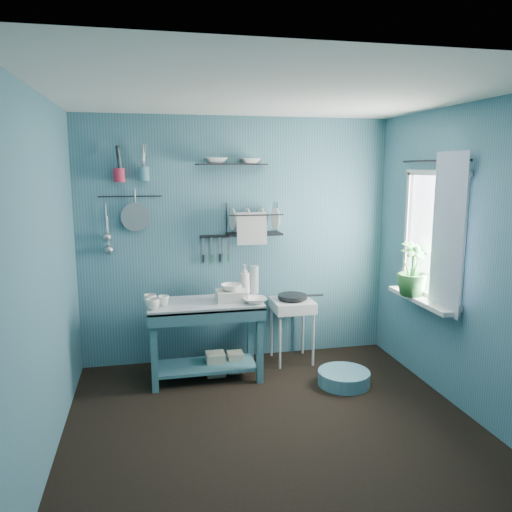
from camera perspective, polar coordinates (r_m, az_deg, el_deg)
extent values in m
plane|color=black|center=(4.14, 1.92, -18.71)|extent=(3.20, 3.20, 0.00)
plane|color=silver|center=(3.66, 2.16, 18.00)|extent=(3.20, 3.20, 0.00)
plane|color=#386573|center=(5.15, -2.08, 1.77)|extent=(3.20, 0.00, 3.20)
plane|color=#386573|center=(2.33, 11.24, -8.77)|extent=(3.20, 0.00, 3.20)
plane|color=#386573|center=(3.66, -23.04, -2.47)|extent=(0.00, 3.00, 3.00)
plane|color=#386573|center=(4.38, 22.78, -0.51)|extent=(0.00, 3.00, 3.00)
cube|color=#34646F|center=(4.83, -5.80, -9.54)|extent=(1.11, 0.63, 0.75)
imported|color=white|center=(4.53, -11.74, -5.42)|extent=(0.12, 0.12, 0.10)
imported|color=white|center=(4.62, -10.51, -5.07)|extent=(0.14, 0.14, 0.09)
imported|color=white|center=(4.68, -12.01, -4.91)|extent=(0.17, 0.17, 0.10)
cube|color=beige|center=(4.72, -2.84, -4.56)|extent=(0.28, 0.22, 0.10)
imported|color=white|center=(4.70, -2.85, -3.61)|extent=(0.20, 0.19, 0.06)
imported|color=beige|center=(4.93, -1.32, -2.70)|extent=(0.12, 0.12, 0.30)
cylinder|color=#A4AFB7|center=(4.98, -0.23, -2.71)|extent=(0.09, 0.09, 0.28)
imported|color=white|center=(4.64, -0.12, -5.11)|extent=(0.22, 0.22, 0.05)
cube|color=silver|center=(5.24, 4.13, -8.49)|extent=(0.47, 0.47, 0.65)
cylinder|color=black|center=(5.14, 4.19, -4.63)|extent=(0.30, 0.30, 0.03)
cube|color=black|center=(5.08, -4.67, 2.24)|extent=(0.32, 0.03, 0.03)
cube|color=black|center=(5.02, -0.21, 4.25)|extent=(0.58, 0.32, 0.32)
cube|color=black|center=(4.99, -2.80, 10.42)|extent=(0.71, 0.25, 0.01)
imported|color=white|center=(4.96, -4.62, 10.85)|extent=(0.23, 0.23, 0.06)
imported|color=white|center=(5.02, -0.69, 10.95)|extent=(0.21, 0.21, 0.05)
cylinder|color=#AF2037|center=(4.94, -15.37, 8.91)|extent=(0.11, 0.11, 0.13)
cylinder|color=teal|center=(4.94, -12.73, 9.16)|extent=(0.11, 0.11, 0.13)
cylinder|color=#94979B|center=(4.99, -13.58, 4.37)|extent=(0.28, 0.03, 0.28)
cylinder|color=#94979B|center=(5.02, -16.75, 4.04)|extent=(0.01, 0.01, 0.30)
cylinder|color=#94979B|center=(5.03, -16.56, 2.63)|extent=(0.01, 0.01, 0.30)
cylinder|color=black|center=(5.00, -14.19, 6.62)|extent=(0.60, 0.01, 0.01)
plane|color=white|center=(4.72, 19.65, 2.25)|extent=(0.00, 1.10, 1.10)
cube|color=silver|center=(4.78, 18.36, -4.78)|extent=(0.16, 0.95, 0.04)
plane|color=silver|center=(4.43, 21.00, 2.34)|extent=(0.00, 1.35, 1.35)
cylinder|color=black|center=(4.66, 19.65, 10.19)|extent=(0.02, 1.05, 0.02)
imported|color=#2C6E30|center=(4.79, 17.45, -1.42)|extent=(0.36, 0.36, 0.50)
cube|color=tan|center=(4.98, -4.64, -12.17)|extent=(0.18, 0.18, 0.22)
cube|color=tan|center=(5.04, -2.39, -12.00)|extent=(0.15, 0.15, 0.20)
cylinder|color=teal|center=(4.84, 10.00, -13.55)|extent=(0.48, 0.48, 0.13)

